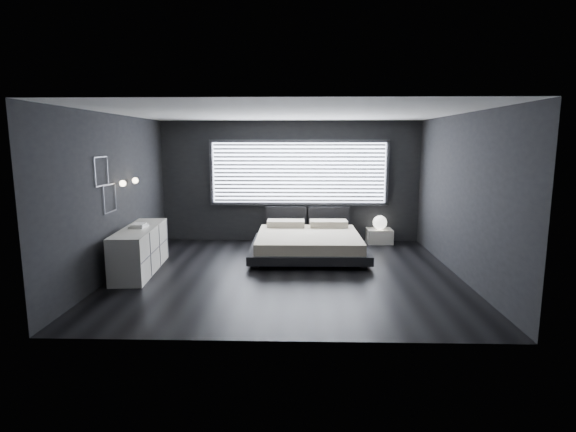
{
  "coord_description": "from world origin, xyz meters",
  "views": [
    {
      "loc": [
        0.24,
        -7.72,
        2.33
      ],
      "look_at": [
        0.0,
        0.85,
        0.9
      ],
      "focal_mm": 28.0,
      "sensor_mm": 36.0,
      "label": 1
    }
  ],
  "objects": [
    {
      "name": "orb_lamp",
      "position": [
        2.06,
        2.46,
        0.49
      ],
      "size": [
        0.32,
        0.32,
        0.32
      ],
      "primitive_type": "sphere",
      "color": "white",
      "rests_on": "nightstand"
    },
    {
      "name": "room",
      "position": [
        0.0,
        0.0,
        1.4
      ],
      "size": [
        6.04,
        6.0,
        2.8
      ],
      "color": "black",
      "rests_on": "ground"
    },
    {
      "name": "wall_art_lower",
      "position": [
        -2.98,
        -0.3,
        1.38
      ],
      "size": [
        0.01,
        0.48,
        0.48
      ],
      "color": "#47474C",
      "rests_on": "ground"
    },
    {
      "name": "sconce_near",
      "position": [
        -2.88,
        0.05,
        1.6
      ],
      "size": [
        0.18,
        0.11,
        0.11
      ],
      "color": "silver",
      "rests_on": "ground"
    },
    {
      "name": "nightstand",
      "position": [
        2.07,
        2.5,
        0.17
      ],
      "size": [
        0.58,
        0.48,
        0.33
      ],
      "primitive_type": "cube",
      "rotation": [
        0.0,
        0.0,
        0.02
      ],
      "color": "white",
      "rests_on": "ground"
    },
    {
      "name": "wall_art_upper",
      "position": [
        -2.98,
        -0.55,
        1.85
      ],
      "size": [
        0.01,
        0.48,
        0.48
      ],
      "color": "#47474C",
      "rests_on": "ground"
    },
    {
      "name": "book_stack",
      "position": [
        -2.67,
        0.13,
        0.83
      ],
      "size": [
        0.27,
        0.35,
        0.07
      ],
      "color": "silver",
      "rests_on": "dresser"
    },
    {
      "name": "dresser",
      "position": [
        -2.65,
        0.1,
        0.4
      ],
      "size": [
        0.71,
        2.04,
        0.8
      ],
      "color": "white",
      "rests_on": "ground"
    },
    {
      "name": "headboard",
      "position": [
        0.4,
        2.64,
        0.57
      ],
      "size": [
        1.96,
        0.16,
        0.52
      ],
      "color": "black",
      "rests_on": "ground"
    },
    {
      "name": "sconce_far",
      "position": [
        -2.88,
        0.65,
        1.6
      ],
      "size": [
        0.18,
        0.11,
        0.11
      ],
      "color": "silver",
      "rests_on": "ground"
    },
    {
      "name": "bed",
      "position": [
        0.4,
        1.31,
        0.28
      ],
      "size": [
        2.34,
        2.24,
        0.6
      ],
      "color": "black",
      "rests_on": "ground"
    },
    {
      "name": "window",
      "position": [
        0.2,
        2.7,
        1.61
      ],
      "size": [
        4.14,
        0.09,
        1.52
      ],
      "color": "white",
      "rests_on": "ground"
    }
  ]
}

